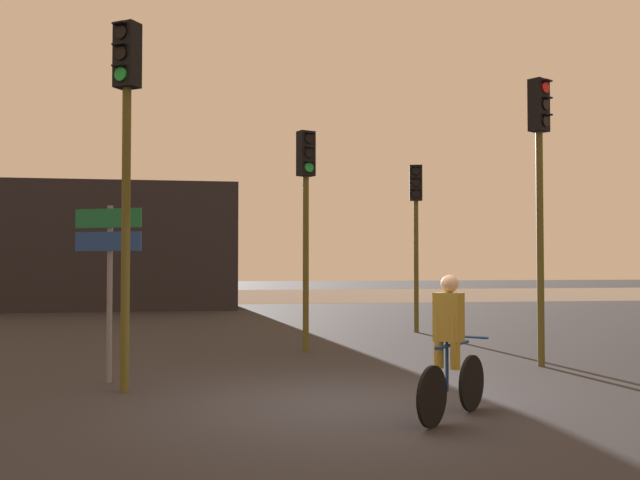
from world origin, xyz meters
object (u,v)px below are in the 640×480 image
traffic_light_far_right (416,216)px  traffic_light_near_right (540,168)px  direction_sign_post (109,260)px  distant_building (58,246)px  traffic_light_center (306,198)px  cyclist (450,346)px  traffic_light_near_left (126,137)px

traffic_light_far_right → traffic_light_near_right: (0.37, -6.06, 0.42)m
traffic_light_far_right → direction_sign_post: (-6.68, -6.63, -1.16)m
distant_building → traffic_light_near_right: bearing=-56.6°
distant_building → traffic_light_center: size_ratio=3.08×
distant_building → direction_sign_post: 18.07m
direction_sign_post → cyclist: direction_sign_post is taller
traffic_light_far_right → cyclist: traffic_light_far_right is taller
traffic_light_near_right → distant_building: bearing=-87.8°
traffic_light_center → traffic_light_far_right: size_ratio=1.04×
cyclist → direction_sign_post: bearing=-173.2°
traffic_light_center → direction_sign_post: traffic_light_center is taller
traffic_light_near_left → traffic_light_near_right: (6.72, 1.36, -0.10)m
traffic_light_near_right → direction_sign_post: size_ratio=1.89×
distant_building → traffic_light_near_left: bearing=-76.2°
distant_building → traffic_light_center: (7.56, -14.32, 0.67)m
distant_building → traffic_light_far_right: (10.86, -10.94, 0.58)m
traffic_light_near_left → direction_sign_post: (-0.32, 0.78, -1.69)m
traffic_light_center → distant_building: bearing=-83.6°
traffic_light_far_right → direction_sign_post: traffic_light_far_right is taller
traffic_light_far_right → traffic_light_center: bearing=60.9°
traffic_light_center → traffic_light_near_right: bearing=122.4°
direction_sign_post → traffic_light_far_right: bearing=-109.2°
direction_sign_post → traffic_light_near_right: bearing=-149.3°
traffic_light_near_left → traffic_light_near_right: 6.86m
traffic_light_center → traffic_light_far_right: traffic_light_center is taller
cyclist → traffic_light_near_left: bearing=-167.6°
distant_building → direction_sign_post: size_ratio=5.20×
traffic_light_center → traffic_light_near_right: traffic_light_near_right is taller
cyclist → distant_building: bearing=156.0°
distant_building → traffic_light_near_left: 18.93m
distant_building → direction_sign_post: (4.18, -17.57, -0.59)m
distant_building → traffic_light_center: 16.20m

